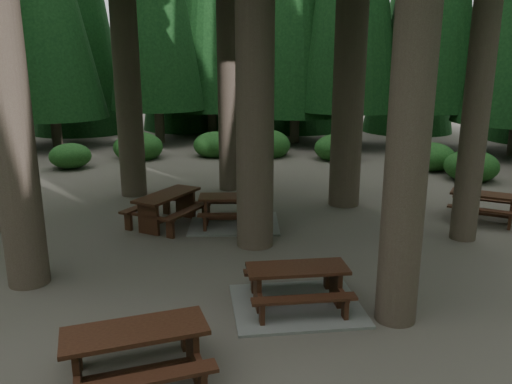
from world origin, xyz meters
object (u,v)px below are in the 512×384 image
(picnic_table_c, at_px, (234,215))
(picnic_table_d, at_px, (484,202))
(picnic_table_a, at_px, (297,294))
(picnic_table_b, at_px, (168,204))
(picnic_table_e, at_px, (136,347))

(picnic_table_c, relative_size, picnic_table_d, 1.43)
(picnic_table_a, bearing_deg, picnic_table_b, 116.48)
(picnic_table_c, xyz_separation_m, picnic_table_d, (6.30, 2.25, 0.22))
(picnic_table_c, bearing_deg, picnic_table_b, -179.65)
(picnic_table_a, xyz_separation_m, picnic_table_d, (3.82, 6.25, 0.24))
(picnic_table_e, bearing_deg, picnic_table_a, 24.33)
(picnic_table_d, distance_m, picnic_table_e, 10.44)
(picnic_table_b, bearing_deg, picnic_table_e, -146.40)
(picnic_table_d, bearing_deg, picnic_table_e, -109.34)
(picnic_table_a, distance_m, picnic_table_e, 3.13)
(picnic_table_b, xyz_separation_m, picnic_table_c, (1.64, 0.52, -0.30))
(picnic_table_c, bearing_deg, picnic_table_d, 2.34)
(picnic_table_b, bearing_deg, picnic_table_a, -118.92)
(picnic_table_b, relative_size, picnic_table_c, 0.81)
(picnic_table_d, relative_size, picnic_table_e, 0.82)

